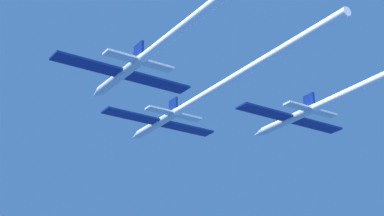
# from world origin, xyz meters

# --- Properties ---
(jet_lead) EXTENTS (19.51, 50.31, 3.23)m
(jet_lead) POSITION_xyz_m (-0.61, -12.89, 0.98)
(jet_lead) COLOR silver
(jet_left_wing) EXTENTS (19.51, 45.19, 3.23)m
(jet_left_wing) POSITION_xyz_m (-14.71, -25.22, 0.21)
(jet_left_wing) COLOR silver
(jet_right_wing) EXTENTS (19.51, 47.24, 3.23)m
(jet_right_wing) POSITION_xyz_m (14.50, -25.97, 0.12)
(jet_right_wing) COLOR silver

